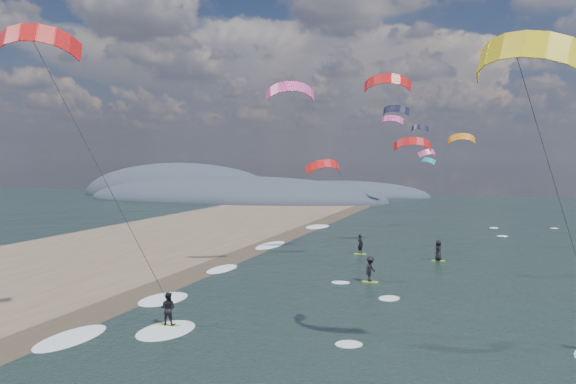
% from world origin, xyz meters
% --- Properties ---
extents(wet_sand_strip, '(3.00, 240.00, 0.00)m').
position_xyz_m(wet_sand_strip, '(-12.00, 10.00, 0.00)').
color(wet_sand_strip, '#382D23').
rests_on(wet_sand_strip, ground).
extents(coastal_hills, '(80.00, 41.00, 15.00)m').
position_xyz_m(coastal_hills, '(-44.84, 107.86, 0.00)').
color(coastal_hills, '#3D4756').
rests_on(coastal_hills, ground).
extents(kitesurfer_near_a, '(7.88, 9.11, 14.09)m').
position_xyz_m(kitesurfer_near_a, '(10.74, 5.96, 10.50)').
color(kitesurfer_near_a, '#ADF22A').
rests_on(kitesurfer_near_a, ground).
extents(kitesurfer_near_b, '(7.17, 8.76, 15.26)m').
position_xyz_m(kitesurfer_near_b, '(-9.15, 5.10, 10.05)').
color(kitesurfer_near_b, '#ADF22A').
rests_on(kitesurfer_near_b, ground).
extents(far_kitesurfers, '(8.18, 13.74, 1.83)m').
position_xyz_m(far_kitesurfers, '(1.97, 29.95, 0.91)').
color(far_kitesurfers, '#ADF22A').
rests_on(far_kitesurfers, ground).
extents(bg_kite_field, '(14.42, 68.37, 7.89)m').
position_xyz_m(bg_kite_field, '(-0.36, 52.23, 11.99)').
color(bg_kite_field, '#D83F8C').
rests_on(bg_kite_field, ground).
extents(shoreline_surf, '(2.40, 79.40, 0.11)m').
position_xyz_m(shoreline_surf, '(-10.80, 14.75, 0.00)').
color(shoreline_surf, white).
rests_on(shoreline_surf, ground).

